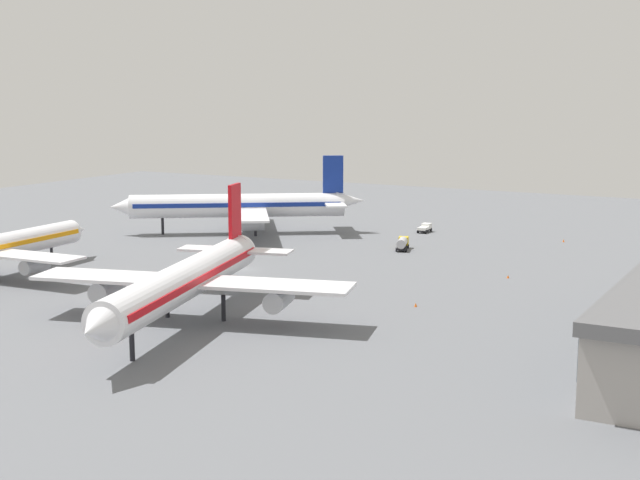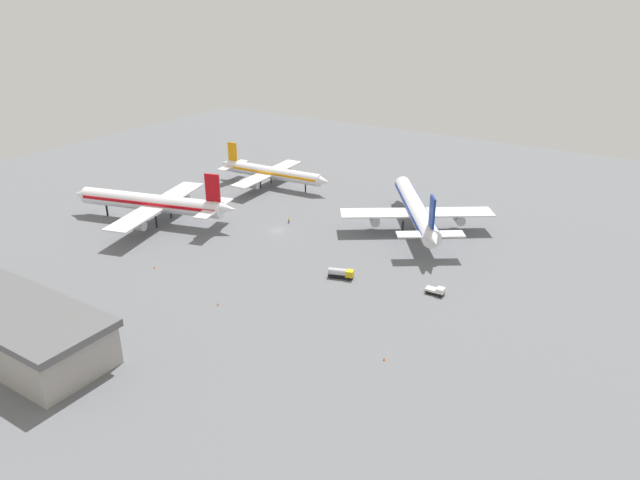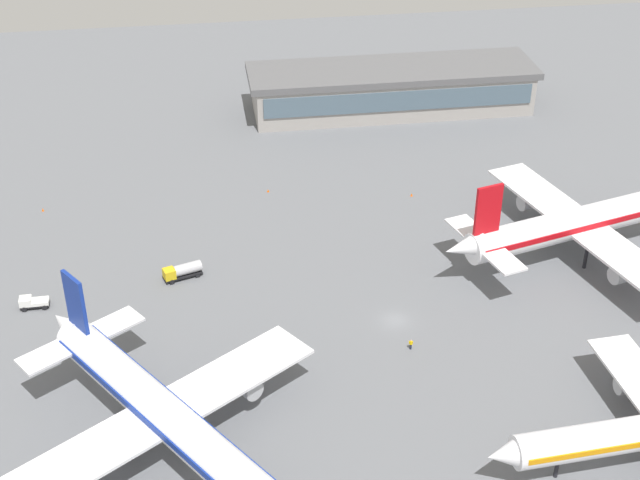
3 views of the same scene
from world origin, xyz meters
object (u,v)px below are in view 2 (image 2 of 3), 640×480
(safety_cone_near_gate, at_px, (218,304))
(ground_crew_worker, at_px, (289,220))
(fuel_truck, at_px, (341,273))
(airplane_at_gate, at_px, (271,173))
(safety_cone_mid_apron, at_px, (384,359))
(pushback_tractor, at_px, (436,291))
(airplane_distant, at_px, (153,203))
(safety_cone_far_side, at_px, (154,267))
(airplane_taxiing, at_px, (416,209))

(safety_cone_near_gate, bearing_deg, ground_crew_worker, 107.63)
(fuel_truck, bearing_deg, airplane_at_gate, 121.52)
(fuel_truck, distance_m, safety_cone_mid_apron, 35.95)
(pushback_tractor, bearing_deg, airplane_distant, -179.24)
(airplane_at_gate, xyz_separation_m, pushback_tractor, (82.08, -44.74, -4.20))
(fuel_truck, xyz_separation_m, safety_cone_mid_apron, (25.11, -25.71, -1.09))
(pushback_tractor, bearing_deg, safety_cone_far_side, -159.64)
(airplane_distant, distance_m, safety_cone_near_gate, 59.25)
(fuel_truck, xyz_separation_m, safety_cone_near_gate, (-16.59, -26.94, -1.09))
(airplane_at_gate, xyz_separation_m, safety_cone_far_side, (15.50, -70.98, -4.87))
(airplane_taxiing, distance_m, safety_cone_mid_apron, 70.00)
(airplane_at_gate, relative_size, fuel_truck, 7.11)
(airplane_taxiing, xyz_separation_m, fuel_truck, (-2.02, -40.11, -4.84))
(airplane_distant, bearing_deg, safety_cone_mid_apron, 148.12)
(airplane_at_gate, height_order, airplane_distant, airplane_distant)
(airplane_taxiing, relative_size, pushback_tractor, 11.01)
(airplane_distant, relative_size, safety_cone_mid_apron, 92.58)
(airplane_taxiing, height_order, pushback_tractor, airplane_taxiing)
(airplane_distant, xyz_separation_m, safety_cone_mid_apron, (93.15, -27.53, -5.95))
(airplane_at_gate, bearing_deg, safety_cone_far_side, -81.40)
(airplane_taxiing, xyz_separation_m, ground_crew_worker, (-34.64, -16.62, -5.38))
(fuel_truck, bearing_deg, safety_cone_mid_apron, -64.01)
(safety_cone_far_side, bearing_deg, pushback_tractor, 21.51)
(pushback_tractor, relative_size, ground_crew_worker, 2.66)
(airplane_at_gate, distance_m, airplane_taxiing, 61.55)
(airplane_distant, xyz_separation_m, fuel_truck, (68.05, -1.82, -4.86))
(safety_cone_near_gate, distance_m, safety_cone_far_side, 27.27)
(pushback_tractor, height_order, safety_cone_mid_apron, pushback_tractor)
(airplane_at_gate, relative_size, ground_crew_worker, 28.01)
(airplane_at_gate, relative_size, pushback_tractor, 10.54)
(airplane_distant, xyz_separation_m, safety_cone_far_side, (24.76, -23.20, -5.95))
(pushback_tractor, relative_size, safety_cone_mid_apron, 7.40)
(fuel_truck, relative_size, pushback_tractor, 1.48)
(airplane_at_gate, height_order, ground_crew_worker, airplane_at_gate)
(safety_cone_mid_apron, bearing_deg, safety_cone_near_gate, -178.32)
(safety_cone_near_gate, bearing_deg, airplane_at_gate, 118.87)
(pushback_tractor, height_order, safety_cone_near_gate, pushback_tractor)
(airplane_taxiing, height_order, safety_cone_mid_apron, airplane_taxiing)
(airplane_distant, relative_size, ground_crew_worker, 33.26)
(fuel_truck, bearing_deg, safety_cone_far_side, -172.04)
(airplane_at_gate, distance_m, ground_crew_worker, 37.22)
(airplane_taxiing, xyz_separation_m, pushback_tractor, (21.27, -35.25, -5.26))
(airplane_taxiing, distance_m, ground_crew_worker, 38.79)
(pushback_tractor, bearing_deg, safety_cone_near_gate, -142.59)
(airplane_at_gate, distance_m, safety_cone_mid_apron, 112.84)
(pushback_tractor, bearing_deg, airplane_at_gate, 150.26)
(airplane_distant, bearing_deg, ground_crew_worker, -163.96)
(safety_cone_near_gate, height_order, safety_cone_mid_apron, same)
(airplane_distant, relative_size, fuel_truck, 8.44)
(fuel_truck, bearing_deg, pushback_tractor, -6.55)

